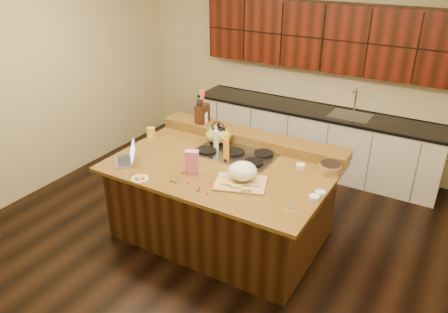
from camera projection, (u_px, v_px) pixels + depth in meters
The scene contains 36 objects.
room at pixel (222, 129), 4.61m from camera, with size 5.52×5.02×2.72m.
island at pixel (222, 200), 5.00m from camera, with size 2.40×1.60×0.92m.
back_ledge at pixel (251, 138), 5.31m from camera, with size 2.40×0.30×0.12m, color black.
cooktop at pixel (235, 153), 5.02m from camera, with size 0.92×0.52×0.05m.
back_counter at pixel (318, 105), 6.35m from camera, with size 3.70×0.66×2.40m.
kettle at pixel (219, 134), 5.20m from camera, with size 0.21×0.21×0.19m, color black.
green_bowl at pixel (219, 135), 5.21m from camera, with size 0.31×0.31×0.17m, color olive.
laptop at pixel (128, 157), 4.84m from camera, with size 0.41×0.41×0.23m.
oil_bottle at pixel (226, 149), 4.84m from camera, with size 0.07×0.07×0.27m, color orange.
vinegar_bottle at pixel (216, 141), 5.07m from camera, with size 0.06×0.06×0.25m, color silver.
wooden_tray at pixel (242, 174), 4.42m from camera, with size 0.60×0.52×0.21m.
ramekin_a at pixel (314, 198), 4.13m from camera, with size 0.10×0.10×0.04m, color white.
ramekin_b at pixel (320, 194), 4.20m from camera, with size 0.10×0.10×0.04m, color white.
ramekin_c at pixel (300, 166), 4.72m from camera, with size 0.10×0.10×0.04m, color white.
strainer_bowl at pixel (330, 169), 4.62m from camera, with size 0.24×0.24×0.09m, color #996B3F.
kitchen_timer at pixel (289, 204), 4.01m from camera, with size 0.08×0.08×0.07m, color silver.
pink_bag at pixel (192, 162), 4.57m from camera, with size 0.14×0.07×0.26m, color pink.
candy_plate at pixel (140, 179), 4.50m from camera, with size 0.18×0.18×0.01m, color white.
package_box at pixel (151, 132), 5.45m from camera, with size 0.09×0.06×0.13m, color gold.
utensil_crock at pixel (203, 117), 5.57m from camera, with size 0.12×0.12×0.14m, color white.
knife_block at pixel (202, 114), 5.55m from camera, with size 0.12×0.19×0.23m, color black.
gumdrop_0 at pixel (216, 183), 4.41m from camera, with size 0.02×0.02×0.02m, color red.
gumdrop_1 at pixel (179, 178), 4.51m from camera, with size 0.02×0.02×0.02m, color #198C26.
gumdrop_2 at pixel (198, 191), 4.27m from camera, with size 0.02×0.02×0.02m, color red.
gumdrop_3 at pixel (196, 179), 4.50m from camera, with size 0.02×0.02×0.02m, color #198C26.
gumdrop_4 at pixel (207, 193), 4.23m from camera, with size 0.02×0.02×0.02m, color red.
gumdrop_5 at pixel (199, 187), 4.35m from camera, with size 0.02×0.02×0.02m, color #198C26.
gumdrop_6 at pixel (189, 183), 4.41m from camera, with size 0.02×0.02×0.02m, color red.
gumdrop_7 at pixel (173, 181), 4.45m from camera, with size 0.02×0.02×0.02m, color #198C26.
gumdrop_8 at pixel (171, 181), 4.46m from camera, with size 0.02×0.02×0.02m, color red.
gumdrop_9 at pixel (178, 177), 4.53m from camera, with size 0.02×0.02×0.02m, color #198C26.
gumdrop_10 at pixel (210, 183), 4.42m from camera, with size 0.02×0.02×0.02m, color red.
gumdrop_11 at pixel (199, 189), 4.31m from camera, with size 0.02×0.02×0.02m, color #198C26.
gumdrop_12 at pixel (183, 173), 4.61m from camera, with size 0.02×0.02×0.02m, color red.
gumdrop_13 at pixel (186, 175), 4.57m from camera, with size 0.02×0.02×0.02m, color #198C26.
gumdrop_14 at pixel (176, 182), 4.43m from camera, with size 0.02×0.02×0.02m, color red.
Camera 1 is at (2.19, -3.66, 3.12)m, focal length 35.00 mm.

